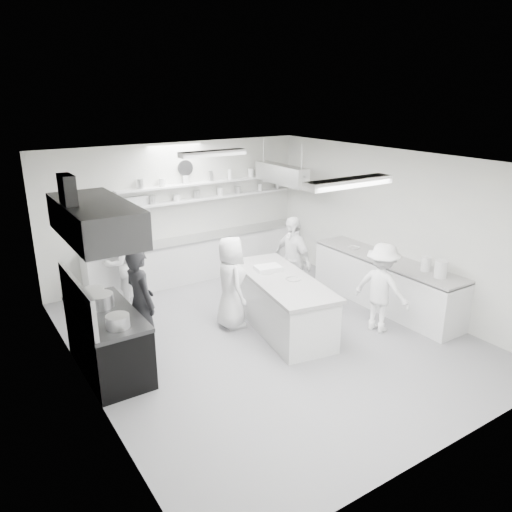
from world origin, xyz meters
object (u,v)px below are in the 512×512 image
stove (108,343)px  prep_island (281,304)px  back_counter (198,258)px  right_counter (385,283)px  cook_back (123,263)px  cook_stove (141,303)px

stove → prep_island: (3.00, -0.27, 0.00)m
back_counter → right_counter: 4.13m
stove → prep_island: prep_island is taller
stove → cook_back: (1.03, 2.29, 0.40)m
back_counter → cook_stove: (-2.30, -2.63, 0.43)m
prep_island → cook_back: size_ratio=1.45×
stove → right_counter: right_counter is taller
stove → right_counter: 5.28m
back_counter → stove: bearing=-136.0°
prep_island → cook_back: (-1.96, 2.57, 0.39)m
back_counter → cook_back: bearing=-164.8°
cook_stove → prep_island: bearing=-108.4°
stove → cook_stove: bearing=16.1°
right_counter → cook_back: bearing=145.6°
stove → cook_stove: cook_stove is taller
prep_island → cook_back: cook_back is taller
stove → back_counter: back_counter is taller
right_counter → back_counter: bearing=124.7°
prep_island → right_counter: bearing=1.6°
cook_back → stove: bearing=52.6°
cook_stove → cook_back: 2.16m
stove → cook_stove: (0.60, 0.17, 0.44)m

